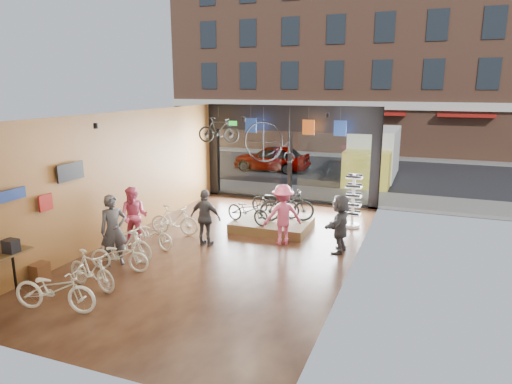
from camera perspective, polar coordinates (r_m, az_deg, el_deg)
The scene contains 35 objects.
ground_plane at distance 13.15m, azimuth -3.50°, elevation -7.18°, with size 7.00×12.00×0.04m, color black.
ceiling at distance 12.35m, azimuth -3.75°, elevation 9.76°, with size 7.00×12.00×0.04m, color black.
wall_left at distance 14.41m, azimuth -16.47°, elevation 2.04°, with size 0.04×12.00×3.80m, color #986231.
wall_right at distance 11.63m, azimuth 12.37°, elevation -0.31°, with size 0.04×12.00×3.80m, color beige.
wall_back at distance 7.77m, azimuth -22.53°, elevation -7.84°, with size 7.00×0.04×3.80m, color beige.
storefront at distance 18.15m, azimuth 4.28°, elevation 4.76°, with size 7.00×0.26×3.80m, color black, non-canonical shape.
exit_sign at distance 18.74m, azimuth -2.89°, elevation 8.58°, with size 0.35×0.06×0.18m, color #198C26.
street_road at distance 27.09m, azimuth 9.73°, elevation 3.32°, with size 30.00×18.00×0.02m, color black.
sidewalk_near at distance 19.63m, azimuth 5.20°, elevation -0.08°, with size 30.00×2.40×0.12m, color slate.
sidewalk_far at distance 30.97m, azimuth 11.21°, elevation 4.61°, with size 30.00×2.00×0.12m, color slate.
opposite_building at distance 33.20m, azimuth 12.56°, elevation 17.14°, with size 26.00×5.00×14.00m, color brown.
street_car at distance 24.84m, azimuth 1.97°, elevation 4.28°, with size 1.66×4.12×1.40m, color gray.
box_truck at distance 22.59m, azimuth 14.33°, elevation 4.36°, with size 2.10×6.29×2.48m, color silver, non-canonical shape.
floor_bike_0 at distance 10.42m, azimuth -23.85°, elevation -11.06°, with size 0.63×1.81×0.95m, color beige.
floor_bike_1 at distance 11.18m, azimuth -19.88°, elevation -9.17°, with size 0.42×1.50×0.90m, color beige.
floor_bike_2 at distance 12.03m, azimuth -16.70°, elevation -7.55°, with size 0.54×1.55×0.82m, color beige.
floor_bike_3 at distance 12.58m, azimuth -15.99°, elevation -6.15°, with size 0.47×1.65×0.99m, color beige.
floor_bike_4 at distance 13.43m, azimuth -12.88°, elevation -5.11°, with size 0.55×1.56×0.82m, color beige.
floor_bike_5 at distance 14.42m, azimuth -10.18°, elevation -3.48°, with size 0.44×1.56×0.94m, color beige.
display_platform at distance 14.77m, azimuth 2.03°, elevation -4.15°, with size 2.40×1.80×0.30m, color brown.
display_bike_left at distance 14.36m, azimuth -1.03°, elevation -2.29°, with size 0.56×1.60×0.84m, color black.
display_bike_mid at distance 14.54m, azimuth 3.89°, elevation -1.67°, with size 0.50×1.76×1.06m, color black.
display_bike_right at distance 15.13m, azimuth 2.43°, elevation -1.28°, with size 0.63×1.80×0.95m, color black.
customer_0 at distance 12.28m, azimuth -17.38°, elevation -4.59°, with size 0.68×0.45×1.86m, color #3F3F44.
customer_1 at distance 13.66m, azimuth -15.00°, elevation -2.95°, with size 0.84×0.65×1.72m, color #CC4C72.
customer_2 at distance 13.24m, azimuth -6.32°, elevation -3.21°, with size 0.97×0.41×1.66m, color #3F3F44.
customer_3 at distance 13.25m, azimuth 3.34°, elevation -2.88°, with size 1.15×0.66×1.78m, color #CC4C72.
customer_5 at distance 12.85m, azimuth 10.46°, elevation -3.91°, with size 1.53×0.49×1.65m, color #3F3F44.
sunglasses_rack at distance 15.21m, azimuth 12.04°, elevation -1.07°, with size 0.52×0.43×1.76m, color white, non-canonical shape.
wall_merch at distance 11.94m, azimuth -25.90°, elevation -3.98°, with size 0.40×2.40×2.60m, color navy, non-canonical shape.
penny_farthing at distance 16.60m, azimuth 1.94°, elevation 6.09°, with size 1.86×0.06×1.49m, color black, non-canonical shape.
hung_bike at distance 17.17m, azimuth -4.71°, elevation 7.71°, with size 0.45×1.58×0.95m, color black.
jersey_left at distance 17.71m, azimuth -0.65°, elevation 8.33°, with size 0.45×0.03×0.55m, color #1E3F99.
jersey_mid at distance 17.01m, azimuth 6.57°, elevation 8.04°, with size 0.45×0.03×0.55m, color #CC5919.
jersey_right at distance 16.75m, azimuth 10.47°, elevation 7.84°, with size 0.45×0.03×0.55m, color #1E3F99.
Camera 1 is at (5.15, -11.20, 4.56)m, focal length 32.00 mm.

